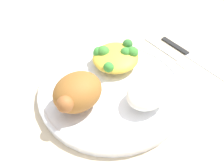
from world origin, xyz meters
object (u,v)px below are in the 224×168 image
at_px(mac_cheese_with_broccoli, 116,56).
at_px(plate, 112,91).
at_px(fork, 170,54).
at_px(roasted_chicken, 77,92).
at_px(knife, 187,53).
at_px(rice_pile, 148,93).

bearing_deg(mac_cheese_with_broccoli, plate, 37.94).
bearing_deg(mac_cheese_with_broccoli, fork, 155.69).
bearing_deg(plate, fork, 177.10).
height_order(plate, roasted_chicken, roasted_chicken).
relative_size(plate, knife, 1.56).
bearing_deg(mac_cheese_with_broccoli, rice_pile, 71.94).
distance_m(fork, knife, 0.04).
distance_m(roasted_chicken, knife, 0.30).
bearing_deg(plate, knife, 170.21).
relative_size(plate, fork, 2.08).
height_order(rice_pile, knife, rice_pile).
bearing_deg(roasted_chicken, mac_cheese_with_broccoli, -166.95).
height_order(rice_pile, mac_cheese_with_broccoli, rice_pile).
xyz_separation_m(mac_cheese_with_broccoli, fork, (-0.12, 0.06, -0.04)).
height_order(roasted_chicken, fork, roasted_chicken).
height_order(roasted_chicken, mac_cheese_with_broccoli, roasted_chicken).
xyz_separation_m(fork, knife, (-0.03, 0.03, 0.00)).
xyz_separation_m(plate, fork, (-0.19, 0.01, -0.01)).
relative_size(roasted_chicken, knife, 0.54).
relative_size(mac_cheese_with_broccoli, fork, 0.71).
relative_size(rice_pile, fork, 0.63).
bearing_deg(plate, rice_pile, 106.72).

